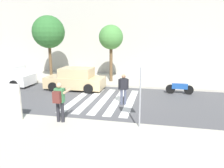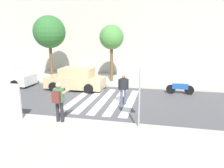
{
  "view_description": "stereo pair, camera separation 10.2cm",
  "coord_description": "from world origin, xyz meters",
  "px_view_note": "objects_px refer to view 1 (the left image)",
  "views": [
    {
      "loc": [
        3.14,
        -11.87,
        3.8
      ],
      "look_at": [
        0.6,
        -0.2,
        1.1
      ],
      "focal_mm": 35.0,
      "sensor_mm": 36.0,
      "label": 1
    },
    {
      "loc": [
        3.23,
        -11.84,
        3.8
      ],
      "look_at": [
        0.6,
        -0.2,
        1.1
      ],
      "focal_mm": 35.0,
      "sensor_mm": 36.0,
      "label": 2
    }
  ],
  "objects_px": {
    "motorcycle": "(180,88)",
    "parked_car_tan": "(75,79)",
    "photographer_with_backpack": "(59,99)",
    "pedestrian_crossing": "(123,87)",
    "street_tree_center": "(111,38)",
    "advertising_board": "(10,101)",
    "stop_sign": "(141,78)",
    "parked_car_white": "(6,76)",
    "street_tree_west": "(49,32)"
  },
  "relations": [
    {
      "from": "advertising_board",
      "to": "street_tree_center",
      "type": "bearing_deg",
      "value": 73.74
    },
    {
      "from": "photographer_with_backpack",
      "to": "street_tree_west",
      "type": "relative_size",
      "value": 0.33
    },
    {
      "from": "photographer_with_backpack",
      "to": "pedestrian_crossing",
      "type": "height_order",
      "value": "photographer_with_backpack"
    },
    {
      "from": "photographer_with_backpack",
      "to": "pedestrian_crossing",
      "type": "xyz_separation_m",
      "value": [
        2.18,
        3.37,
        -0.19
      ]
    },
    {
      "from": "motorcycle",
      "to": "parked_car_white",
      "type": "bearing_deg",
      "value": -178.64
    },
    {
      "from": "parked_car_tan",
      "to": "parked_car_white",
      "type": "bearing_deg",
      "value": -180.0
    },
    {
      "from": "stop_sign",
      "to": "advertising_board",
      "type": "height_order",
      "value": "stop_sign"
    },
    {
      "from": "motorcycle",
      "to": "street_tree_center",
      "type": "relative_size",
      "value": 0.4
    },
    {
      "from": "stop_sign",
      "to": "motorcycle",
      "type": "height_order",
      "value": "stop_sign"
    },
    {
      "from": "stop_sign",
      "to": "parked_car_white",
      "type": "xyz_separation_m",
      "value": [
        -10.61,
        5.81,
        -1.44
      ]
    },
    {
      "from": "pedestrian_crossing",
      "to": "parked_car_tan",
      "type": "height_order",
      "value": "pedestrian_crossing"
    },
    {
      "from": "photographer_with_backpack",
      "to": "parked_car_tan",
      "type": "height_order",
      "value": "photographer_with_backpack"
    },
    {
      "from": "stop_sign",
      "to": "street_tree_west",
      "type": "bearing_deg",
      "value": 134.42
    },
    {
      "from": "parked_car_tan",
      "to": "pedestrian_crossing",
      "type": "bearing_deg",
      "value": -34.69
    },
    {
      "from": "parked_car_tan",
      "to": "street_tree_center",
      "type": "bearing_deg",
      "value": 54.1
    },
    {
      "from": "motorcycle",
      "to": "street_tree_center",
      "type": "bearing_deg",
      "value": 154.77
    },
    {
      "from": "pedestrian_crossing",
      "to": "motorcycle",
      "type": "bearing_deg",
      "value": 42.57
    },
    {
      "from": "street_tree_center",
      "to": "photographer_with_backpack",
      "type": "bearing_deg",
      "value": -91.85
    },
    {
      "from": "parked_car_tan",
      "to": "motorcycle",
      "type": "relative_size",
      "value": 2.33
    },
    {
      "from": "street_tree_west",
      "to": "advertising_board",
      "type": "relative_size",
      "value": 3.26
    },
    {
      "from": "street_tree_west",
      "to": "motorcycle",
      "type": "bearing_deg",
      "value": -12.87
    },
    {
      "from": "motorcycle",
      "to": "advertising_board",
      "type": "xyz_separation_m",
      "value": [
        -7.72,
        -6.46,
        0.53
      ]
    },
    {
      "from": "street_tree_center",
      "to": "advertising_board",
      "type": "height_order",
      "value": "street_tree_center"
    },
    {
      "from": "street_tree_west",
      "to": "street_tree_center",
      "type": "distance_m",
      "value": 5.24
    },
    {
      "from": "pedestrian_crossing",
      "to": "street_tree_west",
      "type": "height_order",
      "value": "street_tree_west"
    },
    {
      "from": "parked_car_tan",
      "to": "motorcycle",
      "type": "bearing_deg",
      "value": 2.42
    },
    {
      "from": "motorcycle",
      "to": "advertising_board",
      "type": "distance_m",
      "value": 10.08
    },
    {
      "from": "street_tree_west",
      "to": "advertising_board",
      "type": "distance_m",
      "value": 9.71
    },
    {
      "from": "photographer_with_backpack",
      "to": "advertising_board",
      "type": "relative_size",
      "value": 1.08
    },
    {
      "from": "stop_sign",
      "to": "street_tree_west",
      "type": "xyz_separation_m",
      "value": [
        -8.3,
        8.47,
        1.84
      ]
    },
    {
      "from": "stop_sign",
      "to": "pedestrian_crossing",
      "type": "distance_m",
      "value": 3.56
    },
    {
      "from": "photographer_with_backpack",
      "to": "street_tree_center",
      "type": "bearing_deg",
      "value": 88.15
    },
    {
      "from": "advertising_board",
      "to": "street_tree_west",
      "type": "bearing_deg",
      "value": 106.63
    },
    {
      "from": "motorcycle",
      "to": "street_tree_center",
      "type": "height_order",
      "value": "street_tree_center"
    },
    {
      "from": "stop_sign",
      "to": "advertising_board",
      "type": "distance_m",
      "value": 5.81
    },
    {
      "from": "pedestrian_crossing",
      "to": "street_tree_center",
      "type": "bearing_deg",
      "value": 109.36
    },
    {
      "from": "street_tree_center",
      "to": "pedestrian_crossing",
      "type": "bearing_deg",
      "value": -70.64
    },
    {
      "from": "street_tree_center",
      "to": "advertising_board",
      "type": "distance_m",
      "value": 9.62
    },
    {
      "from": "motorcycle",
      "to": "stop_sign",
      "type": "bearing_deg",
      "value": -108.58
    },
    {
      "from": "motorcycle",
      "to": "street_tree_west",
      "type": "height_order",
      "value": "street_tree_west"
    },
    {
      "from": "photographer_with_backpack",
      "to": "street_tree_west",
      "type": "xyz_separation_m",
      "value": [
        -4.94,
        8.71,
        2.84
      ]
    },
    {
      "from": "stop_sign",
      "to": "street_tree_center",
      "type": "xyz_separation_m",
      "value": [
        -3.08,
        8.52,
        1.4
      ]
    },
    {
      "from": "pedestrian_crossing",
      "to": "advertising_board",
      "type": "bearing_deg",
      "value": -142.1
    },
    {
      "from": "stop_sign",
      "to": "street_tree_west",
      "type": "height_order",
      "value": "street_tree_west"
    },
    {
      "from": "parked_car_white",
      "to": "street_tree_center",
      "type": "relative_size",
      "value": 0.93
    },
    {
      "from": "advertising_board",
      "to": "parked_car_tan",
      "type": "bearing_deg",
      "value": 84.23
    },
    {
      "from": "parked_car_tan",
      "to": "street_tree_center",
      "type": "distance_m",
      "value": 4.4
    },
    {
      "from": "pedestrian_crossing",
      "to": "advertising_board",
      "type": "xyz_separation_m",
      "value": [
        -4.48,
        -3.49,
        -0.03
      ]
    },
    {
      "from": "photographer_with_backpack",
      "to": "motorcycle",
      "type": "bearing_deg",
      "value": 49.53
    },
    {
      "from": "motorcycle",
      "to": "parked_car_tan",
      "type": "bearing_deg",
      "value": -177.58
    }
  ]
}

